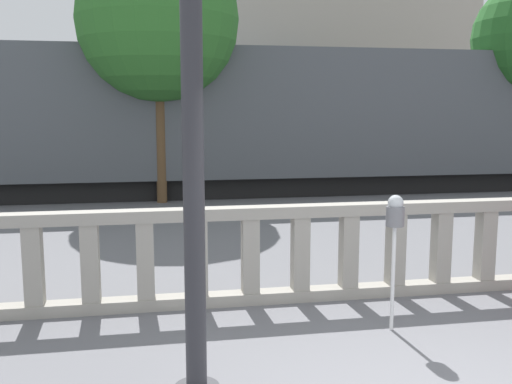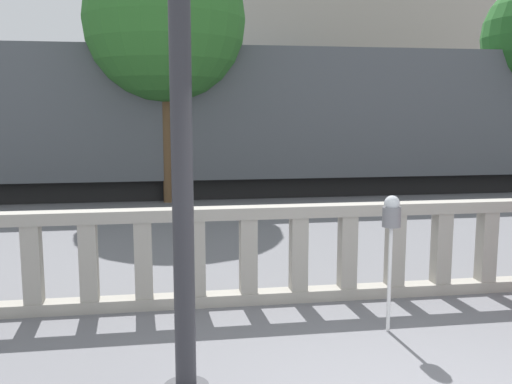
{
  "view_description": "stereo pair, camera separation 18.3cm",
  "coord_description": "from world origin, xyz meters",
  "px_view_note": "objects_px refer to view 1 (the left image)",
  "views": [
    {
      "loc": [
        -2.05,
        -3.51,
        2.32
      ],
      "look_at": [
        -0.68,
        4.06,
        1.22
      ],
      "focal_mm": 40.0,
      "sensor_mm": 36.0,
      "label": 1
    },
    {
      "loc": [
        -1.87,
        -3.54,
        2.32
      ],
      "look_at": [
        -0.68,
        4.06,
        1.22
      ],
      "focal_mm": 40.0,
      "sensor_mm": 36.0,
      "label": 2
    }
  ],
  "objects_px": {
    "parking_meter": "(395,220)",
    "train_near": "(236,120)",
    "tree_right": "(158,20)",
    "lamppost": "(191,12)",
    "train_far": "(27,119)"
  },
  "relations": [
    {
      "from": "lamppost",
      "to": "parking_meter",
      "type": "height_order",
      "value": "lamppost"
    },
    {
      "from": "parking_meter",
      "to": "tree_right",
      "type": "xyz_separation_m",
      "value": [
        -2.25,
        9.07,
        3.31
      ]
    },
    {
      "from": "train_near",
      "to": "train_far",
      "type": "height_order",
      "value": "train_near"
    },
    {
      "from": "train_far",
      "to": "tree_right",
      "type": "height_order",
      "value": "tree_right"
    },
    {
      "from": "lamppost",
      "to": "tree_right",
      "type": "xyz_separation_m",
      "value": [
        -0.08,
        10.35,
        1.49
      ]
    },
    {
      "from": "parking_meter",
      "to": "train_near",
      "type": "distance_m",
      "value": 10.38
    },
    {
      "from": "train_far",
      "to": "tree_right",
      "type": "bearing_deg",
      "value": -64.85
    },
    {
      "from": "train_near",
      "to": "tree_right",
      "type": "relative_size",
      "value": 3.88
    },
    {
      "from": "train_near",
      "to": "train_far",
      "type": "bearing_deg",
      "value": 125.96
    },
    {
      "from": "tree_right",
      "to": "parking_meter",
      "type": "bearing_deg",
      "value": -76.07
    },
    {
      "from": "lamppost",
      "to": "tree_right",
      "type": "distance_m",
      "value": 10.46
    },
    {
      "from": "lamppost",
      "to": "parking_meter",
      "type": "bearing_deg",
      "value": 30.63
    },
    {
      "from": "parking_meter",
      "to": "lamppost",
      "type": "bearing_deg",
      "value": -149.37
    },
    {
      "from": "train_near",
      "to": "lamppost",
      "type": "bearing_deg",
      "value": -99.84
    },
    {
      "from": "lamppost",
      "to": "parking_meter",
      "type": "relative_size",
      "value": 3.85
    }
  ]
}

